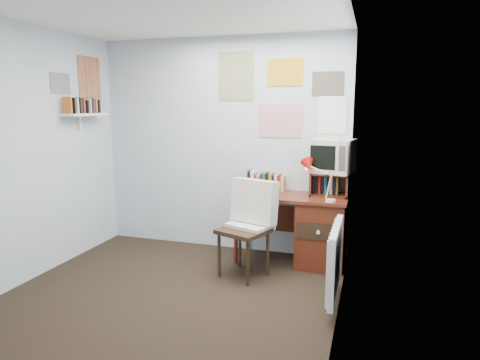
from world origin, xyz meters
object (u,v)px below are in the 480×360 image
(desk_lamp, at_px, (331,184))
(crt_tv, at_px, (333,154))
(desk, at_px, (316,229))
(tv_riser, at_px, (329,184))
(wall_shelf, at_px, (85,114))
(radiator, at_px, (336,260))
(desk_chair, at_px, (244,231))

(desk_lamp, height_order, crt_tv, crt_tv)
(desk, relative_size, desk_lamp, 3.21)
(tv_riser, height_order, wall_shelf, wall_shelf)
(tv_riser, relative_size, radiator, 0.50)
(desk_chair, xyz_separation_m, crt_tv, (0.80, 0.67, 0.73))
(desk, distance_m, tv_riser, 0.51)
(desk, bearing_deg, crt_tv, 42.83)
(desk, xyz_separation_m, desk_chair, (-0.66, -0.54, 0.07))
(radiator, height_order, wall_shelf, wall_shelf)
(desk_lamp, distance_m, wall_shelf, 2.82)
(desk_lamp, distance_m, tv_riser, 0.33)
(radiator, bearing_deg, wall_shelf, 169.11)
(desk_lamp, bearing_deg, desk_chair, -159.09)
(tv_riser, bearing_deg, desk_chair, -140.10)
(desk, bearing_deg, desk_lamp, -52.19)
(crt_tv, distance_m, wall_shelf, 2.79)
(crt_tv, bearing_deg, desk_lamp, -73.76)
(desk_chair, relative_size, tv_riser, 2.39)
(desk_chair, distance_m, desk_lamp, 1.00)
(tv_riser, bearing_deg, desk, -137.04)
(tv_riser, distance_m, radiator, 1.15)
(desk_lamp, xyz_separation_m, radiator, (0.13, -0.72, -0.53))
(desk_chair, xyz_separation_m, wall_shelf, (-1.92, 0.16, 1.14))
(desk_lamp, distance_m, radiator, 0.90)
(desk_chair, distance_m, crt_tv, 1.27)
(desk_chair, distance_m, tv_riser, 1.09)
(desk_chair, relative_size, wall_shelf, 1.54)
(desk_chair, height_order, tv_riser, tv_riser)
(tv_riser, distance_m, crt_tv, 0.32)
(desk, relative_size, wall_shelf, 1.94)
(desk_lamp, relative_size, crt_tv, 0.91)
(desk_chair, height_order, desk_lamp, desk_lamp)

